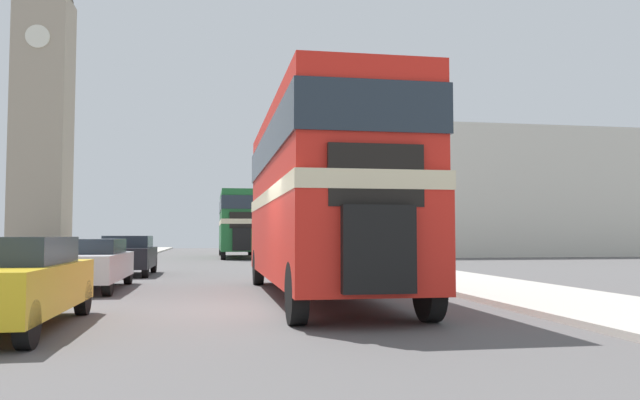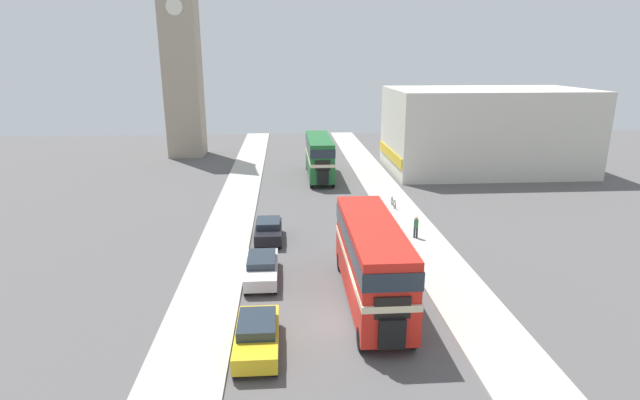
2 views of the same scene
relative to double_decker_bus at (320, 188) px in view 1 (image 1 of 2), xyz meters
The scene contains 11 objects.
ground_plane 3.74m from the double_decker_bus, 130.91° to the right, with size 120.00×120.00×0.00m, color #565454.
sidewalk_right 5.93m from the double_decker_bus, 22.54° to the right, with size 3.50×120.00×0.12m.
double_decker_bus is the anchor object (origin of this frame).
bus_distant 27.46m from the double_decker_bus, 91.58° to the left, with size 2.40×10.08×4.24m.
car_parked_near 7.15m from the double_decker_bus, 144.50° to the right, with size 1.83×4.41×1.43m.
car_parked_mid 6.81m from the double_decker_bus, 150.89° to the left, with size 1.78×4.63×1.36m.
car_parked_far 11.07m from the double_decker_bus, 120.39° to the left, with size 1.79×3.97×1.44m.
pedestrian_walking 10.16m from the double_decker_bus, 62.28° to the left, with size 0.31×0.31×1.54m.
bicycle_on_pavement 17.07m from the double_decker_bus, 73.94° to the left, with size 0.05×1.76×0.78m.
church_tower 45.97m from the double_decker_bus, 112.13° to the left, with size 4.45×4.45×30.23m.
shop_building_block 34.70m from the double_decker_bus, 59.46° to the left, with size 20.90×11.93×8.89m.
Camera 1 is at (-0.72, -12.30, 1.46)m, focal length 35.00 mm.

